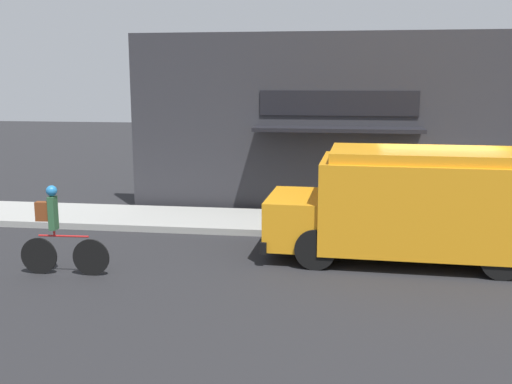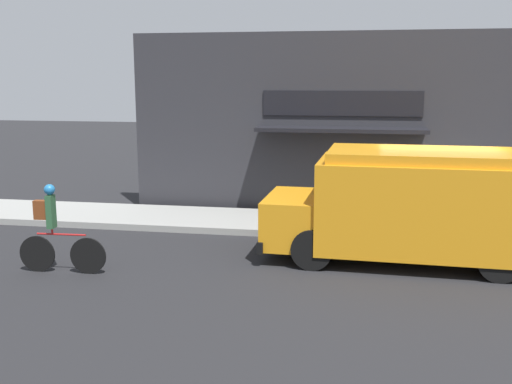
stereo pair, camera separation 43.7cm
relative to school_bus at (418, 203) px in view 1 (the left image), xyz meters
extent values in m
plane|color=#232326|center=(0.54, 1.35, -1.18)|extent=(70.00, 70.00, 0.00)
cube|color=#999993|center=(0.54, 2.49, -1.10)|extent=(28.00, 2.28, 0.16)
cube|color=#2D2D33|center=(0.54, 3.98, 1.24)|extent=(15.72, 0.18, 4.84)
cube|color=black|center=(-1.65, 3.87, 1.82)|extent=(4.14, 0.05, 0.65)
cube|color=black|center=(-1.65, 3.44, 1.17)|extent=(4.35, 0.89, 0.10)
cube|color=orange|center=(0.30, -0.01, -0.01)|extent=(4.50, 2.35, 1.78)
cube|color=orange|center=(-2.46, 0.09, -0.41)|extent=(1.16, 2.05, 0.98)
cube|color=orange|center=(0.30, -0.01, 0.98)|extent=(4.14, 2.16, 0.20)
cube|color=black|center=(-2.96, 0.11, -0.80)|extent=(0.20, 2.15, 0.24)
cube|color=red|center=(-0.87, 1.38, 0.08)|extent=(0.04, 0.44, 0.44)
cylinder|color=black|center=(-1.92, 1.01, -0.78)|extent=(0.81, 0.29, 0.80)
cylinder|color=black|center=(-1.99, -0.86, -0.78)|extent=(0.81, 0.29, 0.80)
cylinder|color=black|center=(1.50, 0.88, -0.78)|extent=(0.81, 0.29, 0.80)
cylinder|color=black|center=(1.43, -0.99, -0.78)|extent=(0.81, 0.29, 0.80)
cylinder|color=black|center=(-6.13, -1.87, -0.83)|extent=(0.70, 0.07, 0.70)
cylinder|color=black|center=(-7.14, -1.91, -0.83)|extent=(0.70, 0.07, 0.70)
cylinder|color=red|center=(-6.63, -1.89, -0.43)|extent=(0.96, 0.08, 0.04)
cylinder|color=red|center=(-6.81, -1.90, -0.37)|extent=(0.04, 0.04, 0.12)
cube|color=#2D5B38|center=(-6.81, -1.90, 0.01)|extent=(0.13, 0.21, 0.63)
sphere|color=#2375B7|center=(-6.81, -1.90, 0.43)|extent=(0.20, 0.20, 0.20)
cube|color=brown|center=(-7.00, -1.91, 0.04)|extent=(0.27, 0.15, 0.36)
camera|label=1|loc=(-1.54, -12.07, 2.46)|focal=42.00mm
camera|label=2|loc=(-1.11, -12.00, 2.46)|focal=42.00mm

